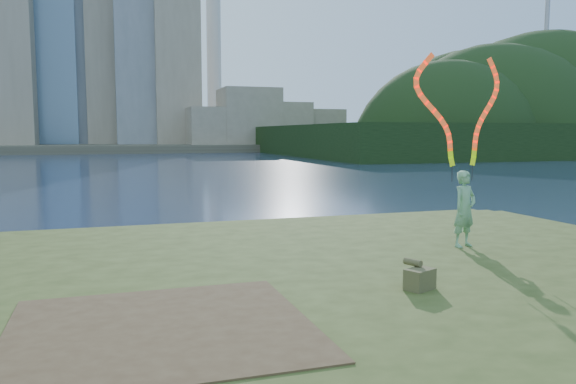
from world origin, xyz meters
name	(u,v)px	position (x,y,z in m)	size (l,w,h in m)	color
ground	(273,300)	(0.00, 0.00, 0.00)	(320.00, 320.00, 0.00)	#19263F
grassy_knoll	(321,323)	(0.00, -2.30, 0.34)	(20.00, 18.00, 0.80)	#344217
dirt_patch	(161,328)	(-2.20, -3.20, 0.81)	(3.20, 3.00, 0.02)	#47331E
far_shore	(122,147)	(0.00, 95.00, 0.60)	(320.00, 40.00, 1.20)	#4B4637
wooded_hill	(539,152)	(59.57, 59.96, 0.16)	(78.00, 50.00, 63.00)	black
woman_with_ribbons	(465,168)	(3.59, -0.36, 2.26)	(1.90, 0.61, 3.83)	#1C7027
canvas_bag	(419,278)	(1.27, -2.69, 0.96)	(0.47, 0.53, 0.38)	#474626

